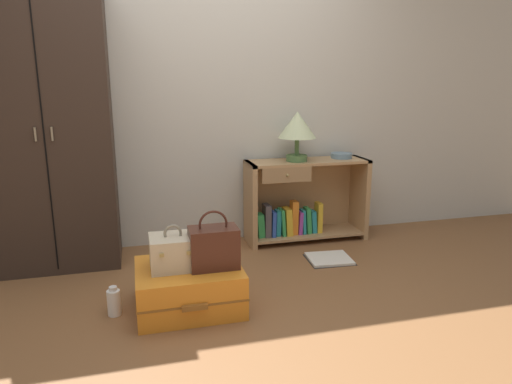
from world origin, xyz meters
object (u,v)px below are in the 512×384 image
bowl (341,156)px  train_case (174,252)px  bookshelf (301,202)px  suitcase_large (189,287)px  bottle (114,302)px  wardrobe (50,130)px  open_book_on_floor (329,259)px  handbag (214,247)px  table_lamp (297,127)px

bowl → train_case: 1.83m
bookshelf → suitcase_large: 1.46m
suitcase_large → bottle: 0.43m
wardrobe → bookshelf: (1.89, 0.07, -0.66)m
bottle → open_book_on_floor: (1.54, 0.46, -0.07)m
bowl → handbag: bearing=-140.6°
table_lamp → train_case: table_lamp is taller
wardrobe → handbag: wardrobe is taller
bowl → bottle: size_ratio=1.01×
bowl → open_book_on_floor: size_ratio=0.51×
bookshelf → bowl: bearing=2.5°
table_lamp → bottle: (-1.44, -0.94, -0.88)m
open_book_on_floor → wardrobe: bearing=167.2°
handbag → open_book_on_floor: (0.97, 0.52, -0.38)m
handbag → bowl: bearing=39.4°
train_case → bowl: bearing=33.5°
wardrobe → handbag: bearing=-44.8°
bookshelf → train_case: bearing=-139.5°
table_lamp → handbag: (-0.86, -1.00, -0.57)m
open_book_on_floor → handbag: bearing=-151.5°
suitcase_large → train_case: 0.24m
bookshelf → bowl: size_ratio=5.72×
wardrobe → table_lamp: (1.83, 0.04, -0.03)m
suitcase_large → bottle: (-0.43, 0.02, -0.05)m
bowl → suitcase_large: 1.83m
bookshelf → handbag: 1.38m
bookshelf → open_book_on_floor: bearing=-84.7°
bookshelf → bottle: (-1.50, -0.97, -0.24)m
bookshelf → open_book_on_floor: 0.60m
table_lamp → wardrobe: bearing=-178.8°
suitcase_large → handbag: bearing=-17.6°
bowl → wardrobe: bearing=-177.9°
bottle → handbag: bearing=-6.3°
open_book_on_floor → table_lamp: bearing=102.5°
table_lamp → open_book_on_floor: (0.11, -0.48, -0.95)m
wardrobe → train_case: wardrobe is taller
table_lamp → suitcase_large: size_ratio=0.65×
wardrobe → train_case: 1.33m
bowl → suitcase_large: bowl is taller
bookshelf → open_book_on_floor: bookshelf is taller
bottle → open_book_on_floor: size_ratio=0.51×
suitcase_large → open_book_on_floor: 1.22m
wardrobe → open_book_on_floor: bearing=-12.8°
bowl → handbag: size_ratio=0.51×
bookshelf → wardrobe: bearing=-177.9°
bookshelf → table_lamp: size_ratio=2.54×
train_case → open_book_on_floor: size_ratio=0.78×
wardrobe → bookshelf: 2.00m
bowl → open_book_on_floor: 0.92m
table_lamp → open_book_on_floor: table_lamp is taller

